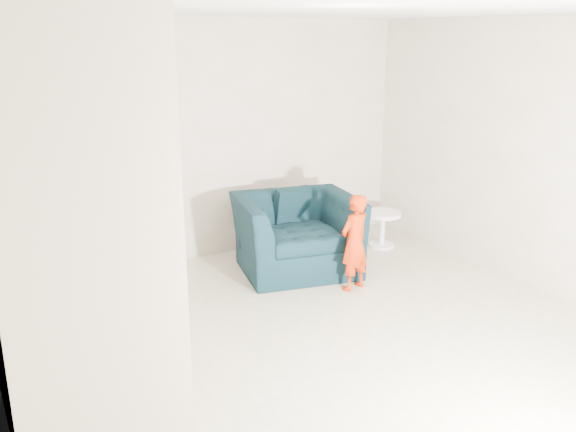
% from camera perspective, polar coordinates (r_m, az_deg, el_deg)
% --- Properties ---
extents(floor, '(5.50, 5.50, 0.00)m').
position_cam_1_polar(floor, '(5.12, 5.38, -12.77)').
color(floor, tan).
rests_on(floor, ground).
extents(ceiling, '(5.50, 5.50, 0.00)m').
position_cam_1_polar(ceiling, '(4.48, 6.36, 18.99)').
color(ceiling, silver).
rests_on(ceiling, back_wall).
extents(back_wall, '(5.00, 0.00, 5.00)m').
position_cam_1_polar(back_wall, '(6.99, -7.48, 6.91)').
color(back_wall, '#A69987').
rests_on(back_wall, floor).
extents(right_wall, '(0.00, 5.50, 5.50)m').
position_cam_1_polar(right_wall, '(6.38, 24.49, 4.65)').
color(right_wall, '#A69987').
rests_on(right_wall, floor).
extents(armchair, '(1.48, 1.36, 0.83)m').
position_cam_1_polar(armchair, '(6.69, 0.81, -1.67)').
color(armchair, black).
rests_on(armchair, floor).
extents(toddler, '(0.41, 0.32, 1.00)m').
position_cam_1_polar(toddler, '(6.17, 6.22, -2.48)').
color(toddler, '#942004').
rests_on(toddler, floor).
extents(side_table, '(0.44, 0.44, 0.44)m').
position_cam_1_polar(side_table, '(7.53, 8.83, -0.69)').
color(side_table, white).
rests_on(side_table, floor).
extents(staircase, '(1.02, 3.03, 3.62)m').
position_cam_1_polar(staircase, '(4.50, -20.09, -4.74)').
color(staircase, '#ADA089').
rests_on(staircase, floor).
extents(cushion, '(0.42, 0.20, 0.42)m').
position_cam_1_polar(cushion, '(6.92, 0.39, 1.05)').
color(cushion, black).
rests_on(cushion, armchair).
extents(throw, '(0.05, 0.50, 0.56)m').
position_cam_1_polar(throw, '(6.46, -3.44, -1.36)').
color(throw, black).
rests_on(throw, armchair).
extents(phone, '(0.03, 0.05, 0.10)m').
position_cam_1_polar(phone, '(6.11, 7.14, 0.93)').
color(phone, black).
rests_on(phone, toddler).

